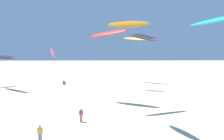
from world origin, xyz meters
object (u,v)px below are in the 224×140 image
at_px(flying_kite_2, 108,33).
at_px(person_mid_field, 81,114).
at_px(person_near_right, 40,133).
at_px(flying_kite_4, 130,24).
at_px(flying_kite_8, 5,57).
at_px(flying_kite_0, 137,39).
at_px(flying_kite_6, 216,20).
at_px(flying_kite_5, 144,37).
at_px(flying_kite_7, 53,53).

bearing_deg(flying_kite_2, person_mid_field, -106.77).
bearing_deg(person_mid_field, person_near_right, -117.79).
distance_m(flying_kite_4, flying_kite_8, 29.05).
bearing_deg(flying_kite_0, flying_kite_8, -160.64).
xyz_separation_m(flying_kite_8, person_mid_field, (17.82, -21.65, -5.71)).
bearing_deg(flying_kite_2, flying_kite_0, 71.36).
bearing_deg(flying_kite_4, person_near_right, -127.67).
height_order(flying_kite_2, person_mid_field, flying_kite_2).
height_order(flying_kite_6, person_near_right, flying_kite_6).
height_order(flying_kite_2, flying_kite_5, flying_kite_2).
bearing_deg(flying_kite_4, flying_kite_0, 80.91).
bearing_deg(person_near_right, flying_kite_8, 118.12).
bearing_deg(flying_kite_0, person_near_right, -109.65).
xyz_separation_m(flying_kite_0, flying_kite_2, (-7.09, -21.00, 0.13)).
bearing_deg(person_mid_field, flying_kite_4, 44.82).
height_order(flying_kite_4, flying_kite_8, flying_kite_4).
relative_size(flying_kite_2, person_mid_field, 7.12).
bearing_deg(flying_kite_6, person_mid_field, -170.61).
distance_m(flying_kite_6, flying_kite_7, 40.12).
height_order(flying_kite_7, flying_kite_8, flying_kite_7).
xyz_separation_m(flying_kite_0, flying_kite_5, (-3.28, -33.04, -0.91)).
bearing_deg(person_near_right, flying_kite_5, 23.38).
relative_size(flying_kite_6, flying_kite_8, 1.65).
bearing_deg(flying_kite_8, flying_kite_4, -32.83).
bearing_deg(flying_kite_0, flying_kite_7, 178.66).
relative_size(flying_kite_0, flying_kite_4, 0.90).
xyz_separation_m(flying_kite_6, person_mid_field, (-16.70, -2.76, -11.17)).
bearing_deg(flying_kite_0, flying_kite_4, -99.09).
relative_size(flying_kite_5, flying_kite_7, 0.83).
bearing_deg(flying_kite_4, flying_kite_7, 122.64).
bearing_deg(person_mid_field, flying_kite_8, 129.46).
bearing_deg(flying_kite_7, flying_kite_5, -62.68).
bearing_deg(flying_kite_6, flying_kite_8, 151.32).
xyz_separation_m(flying_kite_4, flying_kite_7, (-16.54, 25.83, -4.68)).
relative_size(flying_kite_2, person_near_right, 6.94).
xyz_separation_m(flying_kite_4, flying_kite_6, (10.51, -3.39, 0.21)).
bearing_deg(flying_kite_5, person_near_right, -156.62).
xyz_separation_m(flying_kite_7, person_mid_field, (10.35, -31.99, -6.27)).
bearing_deg(flying_kite_6, person_near_right, -156.40).
height_order(flying_kite_4, flying_kite_6, flying_kite_6).
bearing_deg(flying_kite_0, flying_kite_6, -77.35).
bearing_deg(flying_kite_4, person_mid_field, -135.18).
distance_m(flying_kite_5, flying_kite_6, 10.88).
bearing_deg(flying_kite_4, flying_kite_6, -17.89).
bearing_deg(flying_kite_2, person_near_right, -110.93).
height_order(flying_kite_0, person_near_right, flying_kite_0).
distance_m(flying_kite_6, flying_kite_8, 39.72).
bearing_deg(flying_kite_2, flying_kite_6, -29.76).
relative_size(flying_kite_0, person_mid_field, 6.94).
bearing_deg(flying_kite_6, flying_kite_7, 132.79).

